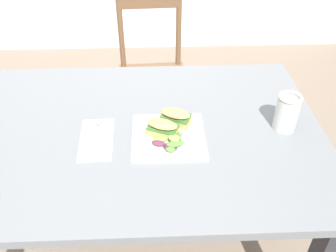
% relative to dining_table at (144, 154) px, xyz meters
% --- Properties ---
extents(ground_plane, '(8.54, 8.54, 0.00)m').
position_rel_dining_table_xyz_m(ground_plane, '(-0.13, 0.08, -0.62)').
color(ground_plane, '#7A6B5B').
extents(dining_table, '(1.27, 0.91, 0.74)m').
position_rel_dining_table_xyz_m(dining_table, '(0.00, 0.00, 0.00)').
color(dining_table, slate).
rests_on(dining_table, ground).
extents(chair_wooden_far, '(0.42, 0.42, 0.87)m').
position_rel_dining_table_xyz_m(chair_wooden_far, '(0.03, 0.88, -0.17)').
color(chair_wooden_far, brown).
rests_on(chair_wooden_far, ground).
extents(plate_lunch, '(0.25, 0.25, 0.01)m').
position_rel_dining_table_xyz_m(plate_lunch, '(0.09, -0.06, 0.13)').
color(plate_lunch, white).
rests_on(plate_lunch, dining_table).
extents(sandwich_half_front, '(0.12, 0.10, 0.06)m').
position_rel_dining_table_xyz_m(sandwich_half_front, '(0.07, -0.05, 0.16)').
color(sandwich_half_front, tan).
rests_on(sandwich_half_front, plate_lunch).
extents(sandwich_half_back, '(0.12, 0.10, 0.06)m').
position_rel_dining_table_xyz_m(sandwich_half_back, '(0.12, 0.01, 0.16)').
color(sandwich_half_back, tan).
rests_on(sandwich_half_back, plate_lunch).
extents(salad_mixed_greens, '(0.12, 0.12, 0.03)m').
position_rel_dining_table_xyz_m(salad_mixed_greens, '(0.09, -0.10, 0.14)').
color(salad_mixed_greens, '#6B9E47').
rests_on(salad_mixed_greens, plate_lunch).
extents(napkin_folded, '(0.12, 0.22, 0.00)m').
position_rel_dining_table_xyz_m(napkin_folded, '(-0.16, -0.06, 0.12)').
color(napkin_folded, white).
rests_on(napkin_folded, dining_table).
extents(fork_on_napkin, '(0.03, 0.19, 0.00)m').
position_rel_dining_table_xyz_m(fork_on_napkin, '(-0.16, -0.04, 0.13)').
color(fork_on_napkin, silver).
rests_on(fork_on_napkin, napkin_folded).
extents(mason_jar_iced_tea, '(0.08, 0.08, 0.13)m').
position_rel_dining_table_xyz_m(mason_jar_iced_tea, '(0.50, -0.02, 0.18)').
color(mason_jar_iced_tea, '#C67528').
rests_on(mason_jar_iced_tea, dining_table).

